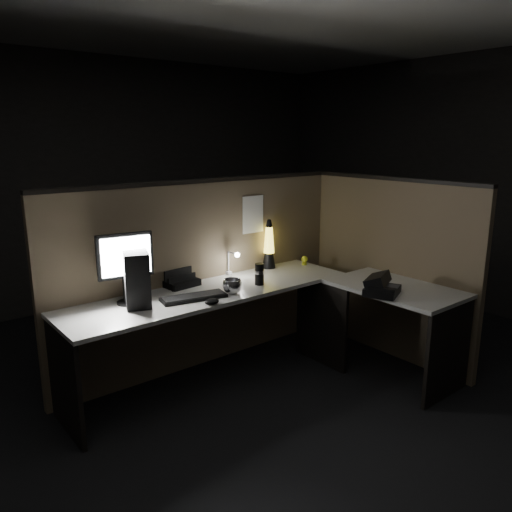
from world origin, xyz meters
TOP-DOWN VIEW (x-y plane):
  - floor at (0.00, 0.00)m, footprint 6.00×6.00m
  - room_shell at (0.00, 0.00)m, footprint 6.00×6.00m
  - partition_back at (0.00, 0.93)m, footprint 2.66×0.06m
  - partition_right at (1.33, 0.10)m, footprint 0.06×1.66m
  - desk at (0.18, 0.25)m, footprint 2.60×1.60m
  - pc_tower at (-0.72, 0.69)m, footprint 0.28×0.39m
  - monitor at (-0.77, 0.73)m, footprint 0.38×0.16m
  - keyboard at (-0.37, 0.52)m, footprint 0.49×0.25m
  - mouse at (-0.33, 0.34)m, footprint 0.12×0.09m
  - clip_lamp at (0.20, 0.82)m, footprint 0.04×0.17m
  - organizer at (-0.28, 0.87)m, footprint 0.27×0.24m
  - lava_lamp at (0.61, 0.84)m, footprint 0.11×0.11m
  - travel_mug at (0.22, 0.50)m, footprint 0.07×0.07m
  - steel_mug at (-0.08, 0.45)m, footprint 0.16×0.16m
  - figurine at (0.92, 0.71)m, footprint 0.06×0.06m
  - pinned_paper at (0.47, 0.90)m, footprint 0.22×0.00m
  - desk_phone at (0.76, -0.24)m, footprint 0.33×0.32m

SIDE VIEW (x-z plane):
  - floor at x=0.00m, z-range 0.00..0.00m
  - desk at x=0.18m, z-range 0.22..0.95m
  - keyboard at x=-0.37m, z-range 0.73..0.75m
  - partition_back at x=0.00m, z-range 0.00..1.50m
  - partition_right at x=1.33m, z-range 0.00..1.50m
  - mouse at x=-0.33m, z-range 0.73..0.77m
  - organizer at x=-0.28m, z-range 0.68..0.87m
  - figurine at x=0.92m, z-range 0.75..0.81m
  - steel_mug at x=-0.08m, z-range 0.73..0.84m
  - desk_phone at x=0.76m, z-range 0.71..0.87m
  - travel_mug at x=0.22m, z-range 0.73..0.90m
  - clip_lamp at x=0.20m, z-range 0.75..0.96m
  - lava_lamp at x=0.61m, z-range 0.69..1.12m
  - pc_tower at x=-0.72m, z-range 0.73..1.11m
  - monitor at x=-0.77m, z-range 0.78..1.27m
  - pinned_paper at x=0.47m, z-range 1.05..1.37m
  - room_shell at x=0.00m, z-range -1.38..4.62m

